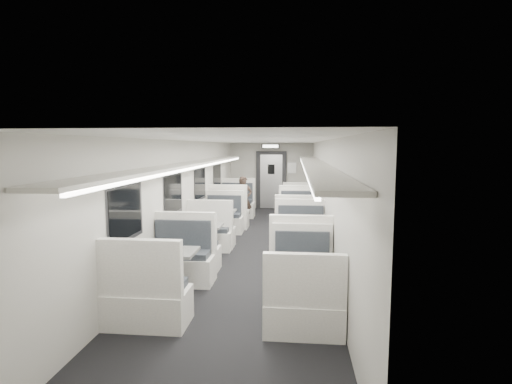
% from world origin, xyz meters
% --- Properties ---
extents(room, '(3.24, 12.24, 2.64)m').
position_xyz_m(room, '(0.00, 0.00, 1.20)').
color(room, black).
rests_on(room, ground).
extents(booth_left_a, '(1.14, 2.31, 1.24)m').
position_xyz_m(booth_left_a, '(-1.00, 3.22, 0.41)').
color(booth_left_a, white).
rests_on(booth_left_a, room).
extents(booth_left_b, '(1.02, 2.07, 1.10)m').
position_xyz_m(booth_left_b, '(-1.00, 0.97, 0.37)').
color(booth_left_b, white).
rests_on(booth_left_b, room).
extents(booth_left_c, '(1.00, 2.02, 1.08)m').
position_xyz_m(booth_left_c, '(-1.00, -0.78, 0.36)').
color(booth_left_c, white).
rests_on(booth_left_c, room).
extents(booth_left_d, '(1.08, 2.19, 1.17)m').
position_xyz_m(booth_left_d, '(-1.00, -2.99, 0.39)').
color(booth_left_d, white).
rests_on(booth_left_d, room).
extents(booth_right_a, '(1.04, 2.11, 1.13)m').
position_xyz_m(booth_right_a, '(1.00, 3.22, 0.38)').
color(booth_right_a, white).
rests_on(booth_right_a, room).
extents(booth_right_b, '(1.12, 2.28, 1.22)m').
position_xyz_m(booth_right_b, '(1.00, 1.22, 0.41)').
color(booth_right_b, white).
rests_on(booth_right_b, room).
extents(booth_right_c, '(1.07, 2.18, 1.16)m').
position_xyz_m(booth_right_c, '(1.00, -1.08, 0.39)').
color(booth_right_c, white).
rests_on(booth_right_c, room).
extents(booth_right_d, '(0.97, 1.96, 1.05)m').
position_xyz_m(booth_right_d, '(1.00, -3.11, 0.35)').
color(booth_right_d, white).
rests_on(booth_right_d, room).
extents(passenger, '(0.59, 0.48, 1.39)m').
position_xyz_m(passenger, '(-0.65, 3.15, 0.70)').
color(passenger, black).
rests_on(passenger, room).
extents(window_a, '(0.02, 1.18, 0.84)m').
position_xyz_m(window_a, '(-1.49, 3.40, 1.35)').
color(window_a, black).
rests_on(window_a, room).
extents(window_b, '(0.02, 1.18, 0.84)m').
position_xyz_m(window_b, '(-1.49, 1.20, 1.35)').
color(window_b, black).
rests_on(window_b, room).
extents(window_c, '(0.02, 1.18, 0.84)m').
position_xyz_m(window_c, '(-1.49, -1.00, 1.35)').
color(window_c, black).
rests_on(window_c, room).
extents(window_d, '(0.02, 1.18, 0.84)m').
position_xyz_m(window_d, '(-1.49, -3.20, 1.35)').
color(window_d, black).
rests_on(window_d, room).
extents(luggage_rack_left, '(0.46, 10.40, 0.09)m').
position_xyz_m(luggage_rack_left, '(-1.24, -0.30, 1.92)').
color(luggage_rack_left, white).
rests_on(luggage_rack_left, room).
extents(luggage_rack_right, '(0.46, 10.40, 0.09)m').
position_xyz_m(luggage_rack_right, '(1.24, -0.30, 1.92)').
color(luggage_rack_right, white).
rests_on(luggage_rack_right, room).
extents(vestibule_door, '(1.10, 0.13, 2.10)m').
position_xyz_m(vestibule_door, '(0.00, 5.93, 1.04)').
color(vestibule_door, black).
rests_on(vestibule_door, room).
extents(exit_sign, '(0.62, 0.12, 0.16)m').
position_xyz_m(exit_sign, '(0.00, 5.44, 2.28)').
color(exit_sign, black).
rests_on(exit_sign, room).
extents(wall_notice, '(0.32, 0.02, 0.40)m').
position_xyz_m(wall_notice, '(0.75, 5.92, 1.50)').
color(wall_notice, white).
rests_on(wall_notice, room).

